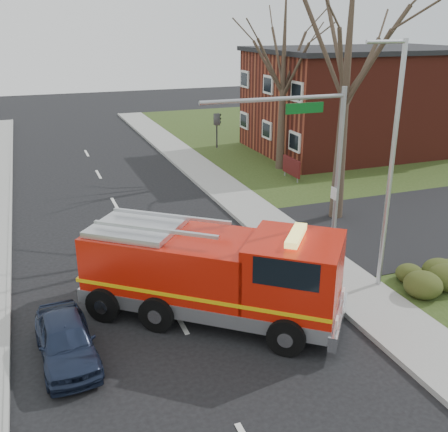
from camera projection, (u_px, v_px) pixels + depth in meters
name	position (u px, v px, depth m)	size (l,w,h in m)	color
ground	(178.00, 318.00, 16.64)	(120.00, 120.00, 0.00)	black
sidewalk_right	(346.00, 284.00, 18.67)	(2.40, 80.00, 0.15)	gray
brick_building	(363.00, 100.00, 37.46)	(15.40, 10.40, 7.25)	maroon
health_center_sign	(291.00, 167.00, 30.79)	(0.12, 2.00, 1.40)	#4E1213
hedge_corner	(430.00, 271.00, 18.54)	(2.80, 2.00, 0.90)	#2B3714
bare_tree_near	(348.00, 58.00, 22.49)	(6.00, 6.00, 12.00)	#3E2E24
bare_tree_far	(284.00, 65.00, 31.20)	(5.25, 5.25, 10.50)	#3E2E24
traffic_signal_mast	(308.00, 150.00, 18.05)	(5.29, 0.18, 6.80)	gray
streetlight_pole	(390.00, 163.00, 16.99)	(1.48, 0.16, 8.40)	#B7BABF
fire_engine	(214.00, 275.00, 16.29)	(7.87, 7.05, 3.20)	#BC1708
parked_car_maroon	(66.00, 340.00, 14.40)	(1.48, 3.67, 1.25)	#1A233A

